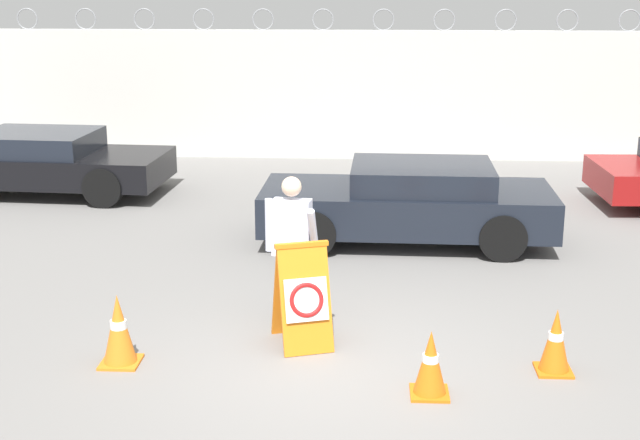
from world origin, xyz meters
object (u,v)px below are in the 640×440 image
object	(u,v)px
barricade_sign	(303,295)
traffic_cone_near	(119,330)
parked_car_rear_sedan	(410,202)
traffic_cone_mid	(430,363)
security_guard	(292,243)
parked_car_front_coupe	(47,162)
traffic_cone_far	(556,341)

from	to	relation	value
barricade_sign	traffic_cone_near	bearing A→B (deg)	-179.80
barricade_sign	parked_car_rear_sedan	xyz separation A→B (m)	(1.34, 4.02, 0.04)
traffic_cone_mid	parked_car_rear_sedan	size ratio (longest dim) A/B	0.15
security_guard	parked_car_front_coupe	size ratio (longest dim) A/B	0.40
barricade_sign	traffic_cone_far	bearing A→B (deg)	-30.15
parked_car_front_coupe	security_guard	bearing A→B (deg)	-46.89
barricade_sign	traffic_cone_mid	size ratio (longest dim) A/B	1.76
traffic_cone_near	traffic_cone_far	size ratio (longest dim) A/B	1.12
security_guard	traffic_cone_far	distance (m)	3.12
traffic_cone_far	barricade_sign	bearing A→B (deg)	167.80
traffic_cone_near	traffic_cone_mid	size ratio (longest dim) A/B	1.15
traffic_cone_near	traffic_cone_mid	world-z (taller)	traffic_cone_near
security_guard	traffic_cone_far	world-z (taller)	security_guard
parked_car_front_coupe	traffic_cone_near	bearing A→B (deg)	-61.87
barricade_sign	traffic_cone_far	world-z (taller)	barricade_sign
barricade_sign	parked_car_rear_sedan	world-z (taller)	parked_car_rear_sedan
traffic_cone_near	parked_car_front_coupe	size ratio (longest dim) A/B	0.17
traffic_cone_far	parked_car_front_coupe	world-z (taller)	parked_car_front_coupe
traffic_cone_far	parked_car_rear_sedan	bearing A→B (deg)	105.90
traffic_cone_mid	barricade_sign	bearing A→B (deg)	138.74
security_guard	parked_car_rear_sedan	size ratio (longest dim) A/B	0.40
barricade_sign	parked_car_rear_sedan	distance (m)	4.24
traffic_cone_far	parked_car_rear_sedan	xyz separation A→B (m)	(-1.31, 4.59, 0.29)
traffic_cone_far	parked_car_front_coupe	xyz separation A→B (m)	(-7.93, 7.39, 0.26)
security_guard	traffic_cone_far	bearing A→B (deg)	-14.47
traffic_cone_near	traffic_cone_far	distance (m)	4.53
traffic_cone_mid	traffic_cone_far	world-z (taller)	traffic_cone_far
security_guard	traffic_cone_mid	world-z (taller)	security_guard
traffic_cone_near	traffic_cone_far	xyz separation A→B (m)	(4.53, 0.05, -0.04)
parked_car_rear_sedan	traffic_cone_mid	bearing A→B (deg)	91.26
parked_car_front_coupe	traffic_cone_mid	bearing A→B (deg)	-46.77
traffic_cone_mid	security_guard	bearing A→B (deg)	130.03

